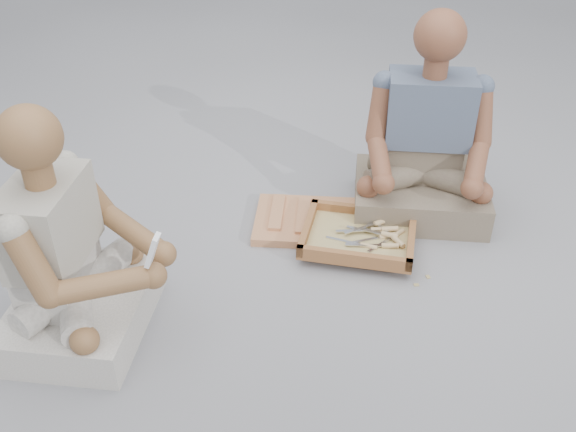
% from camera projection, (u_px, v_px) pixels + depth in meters
% --- Properties ---
extents(ground, '(60.00, 60.00, 0.00)m').
position_uv_depth(ground, '(285.00, 300.00, 2.46)').
color(ground, '#98989D').
rests_on(ground, ground).
extents(carved_panel, '(0.60, 0.44, 0.04)m').
position_uv_depth(carved_panel, '(317.00, 222.00, 2.87)').
color(carved_panel, '#AA6942').
rests_on(carved_panel, ground).
extents(tool_tray, '(0.47, 0.38, 0.06)m').
position_uv_depth(tool_tray, '(359.00, 236.00, 2.71)').
color(tool_tray, brown).
rests_on(tool_tray, carved_panel).
extents(chisel_0, '(0.21, 0.09, 0.02)m').
position_uv_depth(chisel_0, '(384.00, 229.00, 2.72)').
color(chisel_0, silver).
rests_on(chisel_0, tool_tray).
extents(chisel_1, '(0.18, 0.15, 0.02)m').
position_uv_depth(chisel_1, '(377.00, 223.00, 2.76)').
color(chisel_1, silver).
rests_on(chisel_1, tool_tray).
extents(chisel_2, '(0.22, 0.04, 0.02)m').
position_uv_depth(chisel_2, '(384.00, 234.00, 2.69)').
color(chisel_2, silver).
rests_on(chisel_2, tool_tray).
extents(chisel_3, '(0.22, 0.05, 0.02)m').
position_uv_depth(chisel_3, '(364.00, 245.00, 2.65)').
color(chisel_3, silver).
rests_on(chisel_3, tool_tray).
extents(chisel_4, '(0.22, 0.08, 0.02)m').
position_uv_depth(chisel_4, '(374.00, 230.00, 2.72)').
color(chisel_4, silver).
rests_on(chisel_4, tool_tray).
extents(chisel_5, '(0.14, 0.19, 0.02)m').
position_uv_depth(chisel_5, '(394.00, 236.00, 2.70)').
color(chisel_5, silver).
rests_on(chisel_5, tool_tray).
extents(chisel_6, '(0.16, 0.18, 0.02)m').
position_uv_depth(chisel_6, '(395.00, 239.00, 2.66)').
color(chisel_6, silver).
rests_on(chisel_6, tool_tray).
extents(chisel_7, '(0.20, 0.13, 0.02)m').
position_uv_depth(chisel_7, '(382.00, 237.00, 2.70)').
color(chisel_7, silver).
rests_on(chisel_7, tool_tray).
extents(chisel_8, '(0.11, 0.21, 0.02)m').
position_uv_depth(chisel_8, '(381.00, 214.00, 2.82)').
color(chisel_8, silver).
rests_on(chisel_8, tool_tray).
extents(chisel_9, '(0.22, 0.06, 0.02)m').
position_uv_depth(chisel_9, '(385.00, 246.00, 2.64)').
color(chisel_9, silver).
rests_on(chisel_9, tool_tray).
extents(wood_chip_0, '(0.02, 0.02, 0.00)m').
position_uv_depth(wood_chip_0, '(383.00, 225.00, 2.88)').
color(wood_chip_0, tan).
rests_on(wood_chip_0, ground).
extents(wood_chip_1, '(0.02, 0.02, 0.00)m').
position_uv_depth(wood_chip_1, '(428.00, 277.00, 2.57)').
color(wood_chip_1, tan).
rests_on(wood_chip_1, ground).
extents(wood_chip_2, '(0.02, 0.02, 0.00)m').
position_uv_depth(wood_chip_2, '(416.00, 285.00, 2.53)').
color(wood_chip_2, tan).
rests_on(wood_chip_2, ground).
extents(wood_chip_3, '(0.02, 0.02, 0.00)m').
position_uv_depth(wood_chip_3, '(396.00, 257.00, 2.68)').
color(wood_chip_3, tan).
rests_on(wood_chip_3, ground).
extents(wood_chip_4, '(0.02, 0.02, 0.00)m').
position_uv_depth(wood_chip_4, '(396.00, 250.00, 2.72)').
color(wood_chip_4, tan).
rests_on(wood_chip_4, ground).
extents(wood_chip_5, '(0.02, 0.02, 0.00)m').
position_uv_depth(wood_chip_5, '(358.00, 252.00, 2.71)').
color(wood_chip_5, tan).
rests_on(wood_chip_5, ground).
extents(wood_chip_6, '(0.02, 0.02, 0.00)m').
position_uv_depth(wood_chip_6, '(340.00, 242.00, 2.77)').
color(wood_chip_6, tan).
rests_on(wood_chip_6, ground).
extents(wood_chip_7, '(0.02, 0.02, 0.00)m').
position_uv_depth(wood_chip_7, '(351.00, 203.00, 3.02)').
color(wood_chip_7, tan).
rests_on(wood_chip_7, ground).
extents(craftsman, '(0.60, 0.60, 0.87)m').
position_uv_depth(craftsman, '(70.00, 262.00, 2.18)').
color(craftsman, beige).
rests_on(craftsman, ground).
extents(companion, '(0.64, 0.53, 0.92)m').
position_uv_depth(companion, '(425.00, 150.00, 2.82)').
color(companion, '#736B53').
rests_on(companion, ground).
extents(mobile_phone, '(0.06, 0.05, 0.12)m').
position_uv_depth(mobile_phone, '(153.00, 250.00, 2.03)').
color(mobile_phone, white).
rests_on(mobile_phone, craftsman).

